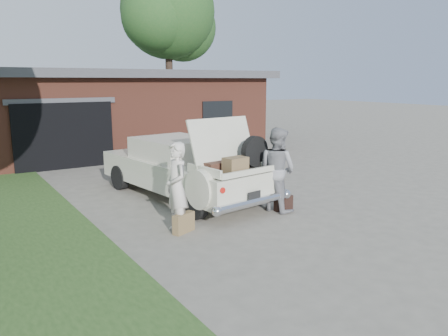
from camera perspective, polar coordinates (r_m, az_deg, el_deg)
ground at (r=8.99m, az=2.11°, el=-7.52°), size 90.00×90.00×0.00m
house at (r=19.38m, az=-15.43°, el=7.31°), size 12.80×7.80×3.30m
tree_right at (r=28.02m, az=-7.18°, el=19.02°), size 6.49×5.64×9.79m
sedan at (r=11.02m, az=-5.24°, el=0.07°), size 2.62×5.38×2.10m
woman_left at (r=8.49m, az=-6.21°, el=-2.53°), size 0.49×0.68×1.76m
woman_right at (r=9.86m, az=6.92°, el=-0.20°), size 0.91×1.06×1.89m
suitcase_left at (r=8.58m, az=-5.29°, el=-7.16°), size 0.52×0.33×0.38m
suitcase_right at (r=10.05m, az=7.77°, el=-4.55°), size 0.45×0.19×0.34m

